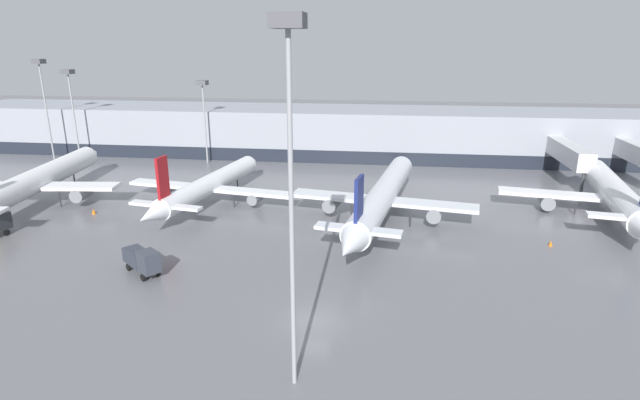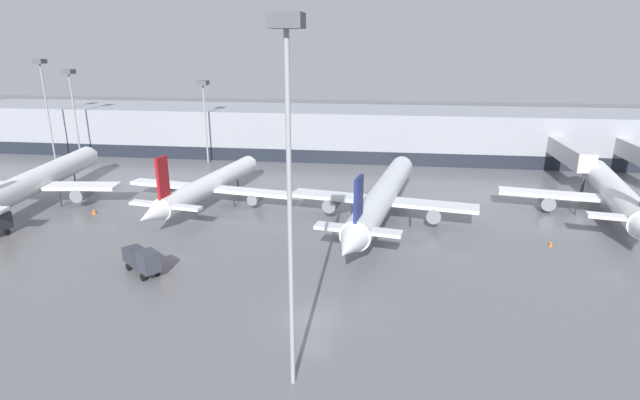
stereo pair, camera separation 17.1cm
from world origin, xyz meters
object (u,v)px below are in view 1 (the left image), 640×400
parked_jet_2 (209,185)px  traffic_cone_0 (94,211)px  apron_light_mast_3 (203,97)px  parked_jet_3 (382,196)px  apron_light_mast_4 (290,115)px  service_truck_1 (142,259)px  parked_jet_1 (34,182)px  apron_light_mast_2 (70,89)px  parked_jet_0 (616,195)px  apron_light_mast_1 (42,82)px  traffic_cone_1 (551,243)px

parked_jet_2 → traffic_cone_0: parked_jet_2 is taller
apron_light_mast_3 → parked_jet_3: bearing=-40.9°
traffic_cone_0 → apron_light_mast_4: size_ratio=0.03×
service_truck_1 → parked_jet_1: bearing=-178.4°
parked_jet_3 → apron_light_mast_2: 63.30m
parked_jet_2 → traffic_cone_0: size_ratio=44.61×
parked_jet_0 → traffic_cone_0: size_ratio=47.98×
parked_jet_0 → parked_jet_3: (-29.22, -5.67, 0.42)m
parked_jet_0 → apron_light_mast_2: apron_light_mast_2 is taller
parked_jet_2 → service_truck_1: size_ratio=6.27×
apron_light_mast_2 → apron_light_mast_4: bearing=-48.5°
parked_jet_0 → apron_light_mast_1: apron_light_mast_1 is taller
apron_light_mast_2 → apron_light_mast_3: (24.30, 1.55, -1.29)m
parked_jet_2 → traffic_cone_1: size_ratio=50.96×
parked_jet_0 → apron_light_mast_3: size_ratio=2.24×
traffic_cone_0 → apron_light_mast_3: (4.67, 29.97, 11.65)m
parked_jet_3 → traffic_cone_1: bearing=-96.7°
traffic_cone_1 → apron_light_mast_4: apron_light_mast_4 is taller
parked_jet_3 → parked_jet_2: bearing=89.7°
traffic_cone_1 → apron_light_mast_2: bearing=156.9°
traffic_cone_0 → apron_light_mast_1: (-24.38, 27.64, 14.18)m
service_truck_1 → traffic_cone_1: service_truck_1 is taller
traffic_cone_0 → apron_light_mast_1: bearing=131.4°
parked_jet_2 → apron_light_mast_4: 42.91m
parked_jet_2 → apron_light_mast_1: 45.10m
parked_jet_1 → apron_light_mast_2: (-9.92, 25.86, 10.06)m
parked_jet_0 → parked_jet_1: size_ratio=0.87×
parked_jet_0 → apron_light_mast_2: (-85.85, 20.79, 10.42)m
parked_jet_2 → parked_jet_3: bearing=-90.7°
apron_light_mast_1 → parked_jet_2: bearing=-29.5°
apron_light_mast_1 → apron_light_mast_4: apron_light_mast_4 is taller
apron_light_mast_1 → apron_light_mast_4: (56.12, -57.35, 2.87)m
service_truck_1 → apron_light_mast_3: bearing=140.9°
traffic_cone_1 → apron_light_mast_1: (-79.79, 31.17, 14.22)m
service_truck_1 → apron_light_mast_2: apron_light_mast_2 is taller
parked_jet_0 → apron_light_mast_3: 66.12m
parked_jet_1 → apron_light_mast_1: 31.19m
parked_jet_1 → apron_light_mast_3: (14.37, 27.42, 8.78)m
parked_jet_3 → apron_light_mast_3: 43.66m
traffic_cone_1 → service_truck_1: bearing=-163.4°
parked_jet_3 → apron_light_mast_1: 67.49m
traffic_cone_0 → traffic_cone_1: size_ratio=1.14×
parked_jet_3 → service_truck_1: (-22.48, -17.69, -1.79)m
traffic_cone_0 → parked_jet_2: bearing=24.7°
apron_light_mast_1 → parked_jet_0: bearing=-12.5°
parked_jet_0 → apron_light_mast_4: size_ratio=1.46×
apron_light_mast_4 → apron_light_mast_2: bearing=131.5°
parked_jet_1 → traffic_cone_1: bearing=-101.8°
traffic_cone_1 → traffic_cone_0: bearing=176.3°
parked_jet_1 → traffic_cone_0: bearing=-111.1°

